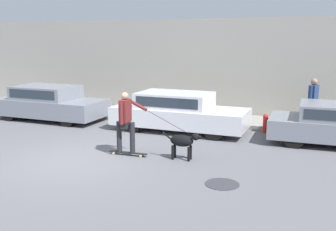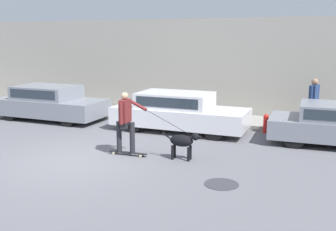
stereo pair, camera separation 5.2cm
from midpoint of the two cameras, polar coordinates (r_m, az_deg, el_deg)
ground_plane at (r=10.51m, az=-12.97°, el=-6.41°), size 36.00×36.00×0.00m
back_wall at (r=16.56m, az=0.89°, el=7.12°), size 32.00×0.30×3.90m
sidewalk_curb at (r=15.74m, az=-0.58°, el=0.01°), size 30.00×1.97×0.15m
parked_car_0 at (r=15.91m, az=-16.92°, el=1.72°), size 4.35×1.89×1.31m
parked_car_1 at (r=13.35m, az=1.41°, el=0.49°), size 4.59×1.82×1.31m
dog at (r=10.21m, az=2.08°, el=-3.75°), size 1.06×0.32×0.75m
skateboarder at (r=10.53m, az=-6.27°, el=-0.65°), size 2.41×0.57×1.72m
pedestrian_with_bag at (r=14.37m, az=20.19°, el=2.19°), size 0.34×0.68×1.63m
manhole_cover at (r=8.74m, az=7.70°, el=-9.83°), size 0.75×0.75×0.01m
fire_hydrant at (r=13.50m, az=13.85°, el=-1.06°), size 0.18×0.18×0.64m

